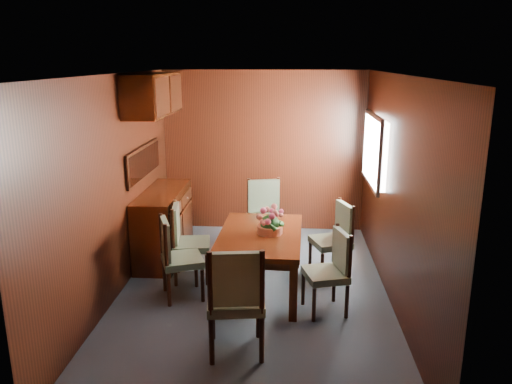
# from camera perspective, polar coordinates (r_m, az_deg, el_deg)

# --- Properties ---
(ground) EXTENTS (4.50, 4.50, 0.00)m
(ground) POSITION_cam_1_polar(r_m,az_deg,el_deg) (5.73, -0.32, -11.45)
(ground) COLOR #39444E
(ground) RESTS_ON ground
(room_shell) EXTENTS (3.06, 4.52, 2.41)m
(room_shell) POSITION_cam_1_polar(r_m,az_deg,el_deg) (5.55, -1.18, 5.43)
(room_shell) COLOR black
(room_shell) RESTS_ON ground
(sideboard) EXTENTS (0.48, 1.40, 0.90)m
(sideboard) POSITION_cam_1_polar(r_m,az_deg,el_deg) (6.67, -10.50, -3.64)
(sideboard) COLOR black
(sideboard) RESTS_ON ground
(dining_table) EXTENTS (0.95, 1.48, 0.68)m
(dining_table) POSITION_cam_1_polar(r_m,az_deg,el_deg) (5.59, 0.48, -5.64)
(dining_table) COLOR black
(dining_table) RESTS_ON ground
(chair_left_near) EXTENTS (0.55, 0.56, 0.92)m
(chair_left_near) POSITION_cam_1_polar(r_m,az_deg,el_deg) (5.50, -9.18, -6.98)
(chair_left_near) COLOR black
(chair_left_near) RESTS_ON ground
(chair_left_far) EXTENTS (0.48, 0.49, 0.93)m
(chair_left_far) POSITION_cam_1_polar(r_m,az_deg,el_deg) (5.94, -8.09, -5.22)
(chair_left_far) COLOR black
(chair_left_far) RESTS_ON ground
(chair_right_near) EXTENTS (0.50, 0.51, 0.89)m
(chair_right_near) POSITION_cam_1_polar(r_m,az_deg,el_deg) (5.22, 8.65, -8.43)
(chair_right_near) COLOR black
(chair_right_near) RESTS_ON ground
(chair_right_far) EXTENTS (0.54, 0.55, 0.91)m
(chair_right_far) POSITION_cam_1_polar(r_m,az_deg,el_deg) (6.08, 9.13, -4.88)
(chair_right_far) COLOR black
(chair_right_far) RESTS_ON ground
(chair_head) EXTENTS (0.55, 0.53, 1.04)m
(chair_head) POSITION_cam_1_polar(r_m,az_deg,el_deg) (4.39, -2.31, -11.75)
(chair_head) COLOR black
(chair_head) RESTS_ON ground
(chair_foot) EXTENTS (0.56, 0.54, 0.99)m
(chair_foot) POSITION_cam_1_polar(r_m,az_deg,el_deg) (6.75, 1.03, -2.27)
(chair_foot) COLOR black
(chair_foot) RESTS_ON ground
(flower_centerpiece) EXTENTS (0.30, 0.30, 0.30)m
(flower_centerpiece) POSITION_cam_1_polar(r_m,az_deg,el_deg) (5.51, 1.61, -3.30)
(flower_centerpiece) COLOR #CC643E
(flower_centerpiece) RESTS_ON dining_table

